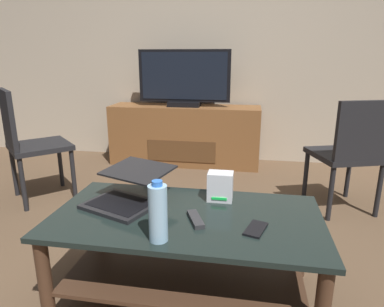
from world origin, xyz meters
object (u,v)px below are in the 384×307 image
(water_bottle_near, at_px, (158,213))
(tv_remote, at_px, (196,219))
(router_box, at_px, (220,186))
(coffee_table, at_px, (186,241))
(television, at_px, (184,80))
(dining_chair, at_px, (351,151))
(cell_phone, at_px, (256,229))
(side_chair, at_px, (28,140))
(laptop, at_px, (128,190))
(media_cabinet, at_px, (185,135))

(water_bottle_near, distance_m, tv_remote, 0.24)
(router_box, distance_m, water_bottle_near, 0.48)
(coffee_table, distance_m, water_bottle_near, 0.36)
(television, relative_size, router_box, 6.58)
(dining_chair, height_order, tv_remote, dining_chair)
(water_bottle_near, height_order, cell_phone, water_bottle_near)
(television, xyz_separation_m, side_chair, (-1.04, -1.19, -0.41))
(coffee_table, xyz_separation_m, tv_remote, (0.05, -0.06, 0.15))
(coffee_table, bearing_deg, television, 101.30)
(television, height_order, router_box, television)
(router_box, bearing_deg, laptop, -166.21)
(dining_chair, bearing_deg, coffee_table, -131.34)
(media_cabinet, bearing_deg, dining_chair, -35.38)
(router_box, height_order, cell_phone, router_box)
(router_box, bearing_deg, cell_phone, -58.27)
(media_cabinet, xyz_separation_m, television, (0.00, -0.02, 0.60))
(router_box, xyz_separation_m, tv_remote, (-0.09, -0.25, -0.06))
(television, relative_size, dining_chair, 1.11)
(tv_remote, bearing_deg, laptop, 135.67)
(coffee_table, xyz_separation_m, television, (-0.43, 2.15, 0.61))
(tv_remote, bearing_deg, dining_chair, 28.38)
(coffee_table, height_order, tv_remote, tv_remote)
(cell_phone, bearing_deg, laptop, -178.21)
(media_cabinet, height_order, router_box, media_cabinet)
(dining_chair, xyz_separation_m, laptop, (-1.32, -1.06, 0.02))
(media_cabinet, distance_m, cell_phone, 2.38)
(dining_chair, xyz_separation_m, tv_remote, (-0.96, -1.20, -0.03))
(coffee_table, relative_size, tv_remote, 7.74)
(side_chair, xyz_separation_m, laptop, (1.15, -0.87, -0.00))
(media_cabinet, distance_m, water_bottle_near, 2.45)
(laptop, xyz_separation_m, cell_phone, (0.63, -0.18, -0.06))
(media_cabinet, height_order, water_bottle_near, water_bottle_near)
(television, xyz_separation_m, router_box, (0.57, -1.95, -0.40))
(dining_chair, xyz_separation_m, cell_phone, (-0.69, -1.24, -0.04))
(router_box, height_order, water_bottle_near, water_bottle_near)
(television, relative_size, laptop, 1.98)
(media_cabinet, relative_size, cell_phone, 11.52)
(media_cabinet, distance_m, television, 0.60)
(water_bottle_near, bearing_deg, router_box, 64.90)
(side_chair, distance_m, router_box, 1.78)
(media_cabinet, bearing_deg, coffee_table, -78.81)
(laptop, xyz_separation_m, tv_remote, (0.37, -0.14, -0.05))
(television, distance_m, water_bottle_near, 2.44)
(television, bearing_deg, side_chair, -131.13)
(tv_remote, bearing_deg, media_cabinet, 79.06)
(laptop, xyz_separation_m, water_bottle_near, (0.25, -0.32, 0.05))
(router_box, bearing_deg, television, 106.19)
(dining_chair, bearing_deg, water_bottle_near, -127.79)
(cell_phone, bearing_deg, router_box, 139.26)
(dining_chair, height_order, cell_phone, dining_chair)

